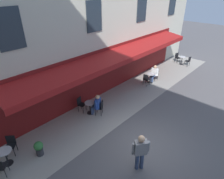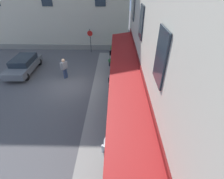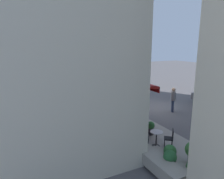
% 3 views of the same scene
% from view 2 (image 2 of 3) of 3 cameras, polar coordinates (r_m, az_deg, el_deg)
% --- Properties ---
extents(ground_plane, '(70.00, 70.00, 0.00)m').
position_cam_2_polar(ground_plane, '(13.68, -14.22, 1.22)').
color(ground_plane, '#565456').
extents(sidewalk_cafe_terrace, '(20.50, 3.20, 0.01)m').
position_cam_2_polar(sidewalk_cafe_terrace, '(10.62, -0.16, -8.52)').
color(sidewalk_cafe_terrace, gray).
rests_on(sidewalk_cafe_terrace, ground_plane).
extents(back_alley_steps, '(2.40, 1.75, 0.60)m').
position_cam_2_polar(back_alley_steps, '(19.00, 4.25, 12.62)').
color(back_alley_steps, gray).
rests_on(back_alley_steps, ground_plane).
extents(cafe_table_near_entrance, '(0.60, 0.60, 0.75)m').
position_cam_2_polar(cafe_table_near_entrance, '(17.29, 1.43, 11.34)').
color(cafe_table_near_entrance, black).
rests_on(cafe_table_near_entrance, ground_plane).
extents(cafe_chair_black_corner_right, '(0.56, 0.56, 0.91)m').
position_cam_2_polar(cafe_chair_black_corner_right, '(17.65, -0.16, 12.04)').
color(cafe_chair_black_corner_right, black).
rests_on(cafe_chair_black_corner_right, ground_plane).
extents(cafe_chair_black_near_door, '(0.56, 0.56, 0.91)m').
position_cam_2_polar(cafe_chair_black_near_door, '(16.89, 3.06, 10.94)').
color(cafe_chair_black_near_door, black).
rests_on(cafe_chair_black_near_door, ground_plane).
extents(cafe_table_mid_terrace, '(0.60, 0.60, 0.75)m').
position_cam_2_polar(cafe_table_mid_terrace, '(12.95, 2.04, 2.94)').
color(cafe_table_mid_terrace, black).
rests_on(cafe_table_mid_terrace, ground_plane).
extents(cafe_chair_black_corner_left, '(0.55, 0.55, 0.91)m').
position_cam_2_polar(cafe_chair_black_corner_left, '(12.65, -0.41, 2.43)').
color(cafe_chair_black_corner_left, black).
rests_on(cafe_chair_black_corner_left, ground_plane).
extents(cafe_chair_black_back_row, '(0.51, 0.51, 0.91)m').
position_cam_2_polar(cafe_chair_black_back_row, '(13.13, 4.65, 3.58)').
color(cafe_chair_black_back_row, black).
rests_on(cafe_chair_black_back_row, ground_plane).
extents(cafe_table_far_end, '(0.60, 0.60, 0.75)m').
position_cam_2_polar(cafe_table_far_end, '(8.49, -0.70, -18.15)').
color(cafe_table_far_end, black).
rests_on(cafe_table_far_end, ground_plane).
extents(cafe_chair_black_by_window, '(0.43, 0.43, 0.91)m').
position_cam_2_polar(cafe_chair_black_by_window, '(8.07, -1.17, -21.44)').
color(cafe_chair_black_by_window, black).
rests_on(cafe_chair_black_by_window, ground_plane).
extents(cafe_chair_black_under_awning, '(0.40, 0.40, 0.91)m').
position_cam_2_polar(cafe_chair_black_under_awning, '(8.85, -0.59, -14.68)').
color(cafe_chair_black_under_awning, black).
rests_on(cafe_chair_black_under_awning, ground_plane).
extents(seated_patron_in_blue, '(0.62, 0.65, 1.31)m').
position_cam_2_polar(seated_patron_in_blue, '(12.66, 0.44, 3.28)').
color(seated_patron_in_blue, navy).
rests_on(seated_patron_in_blue, ground_plane).
extents(seated_companion_in_white, '(0.57, 0.67, 1.31)m').
position_cam_2_polar(seated_companion_in_white, '(8.07, -1.01, -19.57)').
color(seated_companion_in_white, navy).
rests_on(seated_companion_in_white, ground_plane).
extents(walking_pedestrian_in_grey, '(0.60, 0.54, 1.76)m').
position_cam_2_polar(walking_pedestrian_in_grey, '(14.41, -16.03, 7.42)').
color(walking_pedestrian_in_grey, navy).
rests_on(walking_pedestrian_in_grey, ground_plane).
extents(no_parking_sign, '(0.12, 0.58, 2.60)m').
position_cam_2_polar(no_parking_sign, '(19.13, -7.49, 17.50)').
color(no_parking_sign, black).
rests_on(no_parking_sign, ground_plane).
extents(potted_plant_under_sign, '(0.41, 0.41, 0.73)m').
position_cam_2_polar(potted_plant_under_sign, '(16.25, -0.59, 9.46)').
color(potted_plant_under_sign, '#2D2D33').
rests_on(potted_plant_under_sign, ground_plane).
extents(potted_plant_entrance_left, '(0.52, 0.52, 0.77)m').
position_cam_2_polar(potted_plant_entrance_left, '(18.57, 2.58, 12.68)').
color(potted_plant_entrance_left, '#4C4C51').
rests_on(potted_plant_entrance_left, ground_plane).
extents(potted_plant_entrance_right, '(0.50, 0.50, 0.90)m').
position_cam_2_polar(potted_plant_entrance_right, '(19.04, 4.03, 13.46)').
color(potted_plant_entrance_right, brown).
rests_on(potted_plant_entrance_right, ground_plane).
extents(potted_plant_mid_terrace, '(0.36, 0.36, 1.00)m').
position_cam_2_polar(potted_plant_mid_terrace, '(19.49, 2.38, 14.01)').
color(potted_plant_mid_terrace, brown).
rests_on(potted_plant_mid_terrace, ground_plane).
extents(potted_plant_by_steps, '(0.62, 0.62, 0.97)m').
position_cam_2_polar(potted_plant_by_steps, '(18.99, 0.39, 13.79)').
color(potted_plant_by_steps, '#4C4C51').
rests_on(potted_plant_by_steps, ground_plane).
extents(parked_car_grey, '(4.32, 1.85, 1.33)m').
position_cam_2_polar(parked_car_grey, '(16.94, -27.99, 7.55)').
color(parked_car_grey, slate).
rests_on(parked_car_grey, ground_plane).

